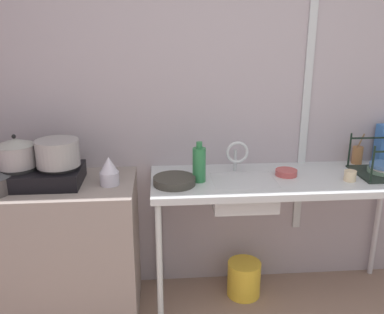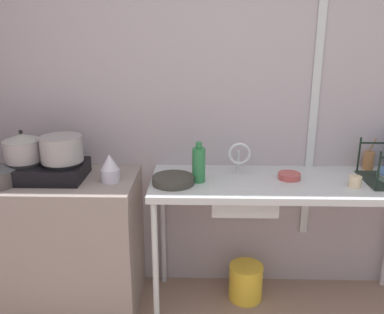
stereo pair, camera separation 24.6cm
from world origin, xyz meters
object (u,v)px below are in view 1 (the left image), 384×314
object	(u,v)px
faucet	(237,153)
utensil_jar	(357,155)
stove	(40,176)
cup_by_rack	(350,176)
frying_pan	(174,181)
pot_on_right_burner	(58,153)
bottle_by_sink	(199,164)
bucket_on_floor	(244,278)
percolator	(109,171)
dish_rack	(384,169)
pot_on_left_burner	(16,152)
small_bowl_on_drainboard	(286,173)
sink_basin	(243,193)

from	to	relation	value
faucet	utensil_jar	size ratio (longest dim) A/B	1.00
stove	cup_by_rack	world-z (taller)	stove
utensil_jar	frying_pan	bearing A→B (deg)	-166.70
pot_on_right_burner	bottle_by_sink	distance (m)	0.82
faucet	bucket_on_floor	bearing A→B (deg)	-22.75
percolator	dish_rack	size ratio (longest dim) A/B	0.49
pot_on_left_burner	pot_on_right_burner	bearing A→B (deg)	0.00
bottle_by_sink	pot_on_left_burner	bearing A→B (deg)	178.61
frying_pan	bucket_on_floor	world-z (taller)	frying_pan
stove	pot_on_right_burner	xyz separation A→B (m)	(0.12, 0.00, 0.14)
stove	small_bowl_on_drainboard	bearing A→B (deg)	1.28
pot_on_left_burner	cup_by_rack	bearing A→B (deg)	-2.63
pot_on_left_burner	frying_pan	size ratio (longest dim) A/B	0.89
utensil_jar	small_bowl_on_drainboard	bearing A→B (deg)	-160.43
stove	dish_rack	xyz separation A→B (m)	(2.10, 0.00, -0.02)
frying_pan	stove	bearing A→B (deg)	175.07
faucet	small_bowl_on_drainboard	size ratio (longest dim) A/B	1.57
cup_by_rack	small_bowl_on_drainboard	bearing A→B (deg)	160.77
faucet	pot_on_right_burner	bearing A→B (deg)	-174.99
faucet	cup_by_rack	distance (m)	0.69
faucet	bottle_by_sink	world-z (taller)	bottle_by_sink
pot_on_right_burner	cup_by_rack	bearing A→B (deg)	-2.99
pot_on_right_burner	frying_pan	distance (m)	0.69
small_bowl_on_drainboard	bottle_by_sink	world-z (taller)	bottle_by_sink
faucet	small_bowl_on_drainboard	bearing A→B (deg)	-11.28
percolator	utensil_jar	world-z (taller)	utensil_jar
pot_on_right_burner	dish_rack	world-z (taller)	pot_on_right_burner
stove	percolator	distance (m)	0.41
pot_on_left_burner	bottle_by_sink	size ratio (longest dim) A/B	0.91
dish_rack	small_bowl_on_drainboard	size ratio (longest dim) A/B	2.57
stove	bucket_on_floor	bearing A→B (deg)	2.91
sink_basin	faucet	size ratio (longest dim) A/B	1.82
stove	bottle_by_sink	world-z (taller)	bottle_by_sink
faucet	cup_by_rack	size ratio (longest dim) A/B	2.97
stove	dish_rack	world-z (taller)	dish_rack
frying_pan	utensil_jar	bearing A→B (deg)	13.30
pot_on_left_burner	bucket_on_floor	world-z (taller)	pot_on_left_burner
frying_pan	dish_rack	world-z (taller)	dish_rack
sink_basin	frying_pan	size ratio (longest dim) A/B	1.55
pot_on_right_burner	sink_basin	world-z (taller)	pot_on_right_burner
cup_by_rack	utensil_jar	world-z (taller)	utensil_jar
bucket_on_floor	pot_on_left_burner	bearing A→B (deg)	-177.34
stove	percolator	world-z (taller)	percolator
percolator	faucet	bearing A→B (deg)	9.71
small_bowl_on_drainboard	bucket_on_floor	distance (m)	0.80
stove	utensil_jar	size ratio (longest dim) A/B	2.31
cup_by_rack	bucket_on_floor	distance (m)	0.99
sink_basin	faucet	distance (m)	0.25
bucket_on_floor	dish_rack	bearing A→B (deg)	-4.23
sink_basin	faucet	xyz separation A→B (m)	(-0.02, 0.12, 0.22)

